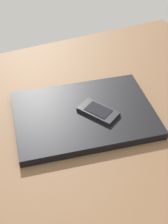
% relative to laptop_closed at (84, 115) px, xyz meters
% --- Properties ---
extents(desk_surface, '(1.20, 0.80, 0.03)m').
position_rel_laptop_closed_xyz_m(desk_surface, '(0.10, 0.01, -0.03)').
color(desk_surface, brown).
rests_on(desk_surface, ground).
extents(laptop_closed, '(0.39, 0.30, 0.02)m').
position_rel_laptop_closed_xyz_m(laptop_closed, '(0.00, 0.00, 0.00)').
color(laptop_closed, black).
rests_on(laptop_closed, desk_surface).
extents(cell_phone_on_laptop, '(0.10, 0.11, 0.01)m').
position_rel_laptop_closed_xyz_m(cell_phone_on_laptop, '(-0.03, 0.02, 0.02)').
color(cell_phone_on_laptop, black).
rests_on(cell_phone_on_laptop, laptop_closed).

